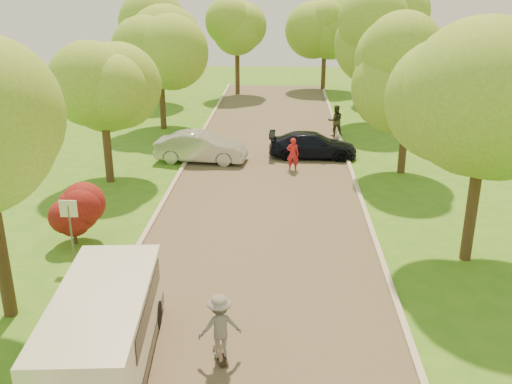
% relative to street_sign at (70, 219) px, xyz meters
% --- Properties ---
extents(ground, '(100.00, 100.00, 0.00)m').
position_rel_street_sign_xyz_m(ground, '(5.80, -4.00, -1.56)').
color(ground, '#35751C').
rests_on(ground, ground).
extents(road, '(8.00, 60.00, 0.01)m').
position_rel_street_sign_xyz_m(road, '(5.80, 4.00, -1.56)').
color(road, '#4C4438').
rests_on(road, ground).
extents(curb_left, '(0.18, 60.00, 0.12)m').
position_rel_street_sign_xyz_m(curb_left, '(1.75, 4.00, -1.50)').
color(curb_left, '#B2AD9E').
rests_on(curb_left, ground).
extents(curb_right, '(0.18, 60.00, 0.12)m').
position_rel_street_sign_xyz_m(curb_right, '(9.85, 4.00, -1.50)').
color(curb_right, '#B2AD9E').
rests_on(curb_right, ground).
extents(street_sign, '(0.55, 0.06, 2.17)m').
position_rel_street_sign_xyz_m(street_sign, '(0.00, 0.00, 0.00)').
color(street_sign, '#59595E').
rests_on(street_sign, ground).
extents(red_shrub, '(1.70, 1.70, 1.95)m').
position_rel_street_sign_xyz_m(red_shrub, '(-0.50, 1.50, -0.47)').
color(red_shrub, '#382619').
rests_on(red_shrub, ground).
extents(tree_l_midb, '(4.30, 4.20, 6.62)m').
position_rel_street_sign_xyz_m(tree_l_midb, '(-1.01, 8.00, 3.02)').
color(tree_l_midb, '#382619').
rests_on(tree_l_midb, ground).
extents(tree_l_far, '(4.92, 4.80, 7.79)m').
position_rel_street_sign_xyz_m(tree_l_far, '(-0.59, 18.00, 3.90)').
color(tree_l_far, '#382619').
rests_on(tree_l_far, ground).
extents(tree_r_mida, '(5.13, 5.00, 7.95)m').
position_rel_street_sign_xyz_m(tree_r_mida, '(12.82, 1.00, 3.97)').
color(tree_r_mida, '#382619').
rests_on(tree_r_mida, ground).
extents(tree_r_midb, '(4.51, 4.40, 7.01)m').
position_rel_street_sign_xyz_m(tree_r_midb, '(12.40, 10.00, 3.32)').
color(tree_r_midb, '#382619').
rests_on(tree_r_midb, ground).
extents(tree_r_far, '(5.33, 5.20, 8.34)m').
position_rel_street_sign_xyz_m(tree_r_far, '(13.03, 20.00, 4.27)').
color(tree_r_far, '#382619').
rests_on(tree_r_far, ground).
extents(tree_bg_a, '(5.12, 5.00, 7.72)m').
position_rel_street_sign_xyz_m(tree_bg_a, '(-2.98, 26.00, 3.75)').
color(tree_bg_a, '#382619').
rests_on(tree_bg_a, ground).
extents(tree_bg_b, '(5.12, 5.00, 7.95)m').
position_rel_street_sign_xyz_m(tree_bg_b, '(14.02, 28.00, 3.97)').
color(tree_bg_b, '#382619').
rests_on(tree_bg_b, ground).
extents(tree_bg_c, '(4.92, 4.80, 7.33)m').
position_rel_street_sign_xyz_m(tree_bg_c, '(3.01, 30.00, 3.46)').
color(tree_bg_c, '#382619').
rests_on(tree_bg_c, ground).
extents(tree_bg_d, '(5.12, 5.00, 7.72)m').
position_rel_street_sign_xyz_m(tree_bg_d, '(10.02, 32.00, 3.75)').
color(tree_bg_d, '#382619').
rests_on(tree_bg_d, ground).
extents(minivan, '(2.50, 5.41, 1.96)m').
position_rel_street_sign_xyz_m(minivan, '(2.60, -5.12, -0.53)').
color(minivan, white).
rests_on(minivan, ground).
extents(silver_sedan, '(4.67, 2.03, 1.49)m').
position_rel_street_sign_xyz_m(silver_sedan, '(2.50, 11.24, -0.82)').
color(silver_sedan, '#B0B0B6').
rests_on(silver_sedan, ground).
extents(dark_sedan, '(4.50, 1.87, 1.30)m').
position_rel_street_sign_xyz_m(dark_sedan, '(8.10, 12.27, -0.91)').
color(dark_sedan, black).
rests_on(dark_sedan, ground).
extents(longboard, '(0.47, 0.85, 0.10)m').
position_rel_street_sign_xyz_m(longboard, '(5.21, -4.65, -1.47)').
color(longboard, black).
rests_on(longboard, ground).
extents(skateboarder, '(1.17, 0.89, 1.60)m').
position_rel_street_sign_xyz_m(skateboarder, '(5.21, -4.65, -0.66)').
color(skateboarder, slate).
rests_on(skateboarder, longboard).
extents(person_striped, '(0.62, 0.43, 1.60)m').
position_rel_street_sign_xyz_m(person_striped, '(7.06, 10.06, -0.77)').
color(person_striped, red).
rests_on(person_striped, ground).
extents(person_olive, '(0.97, 0.80, 1.83)m').
position_rel_street_sign_xyz_m(person_olive, '(9.60, 16.66, -0.65)').
color(person_olive, '#2E311D').
rests_on(person_olive, ground).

